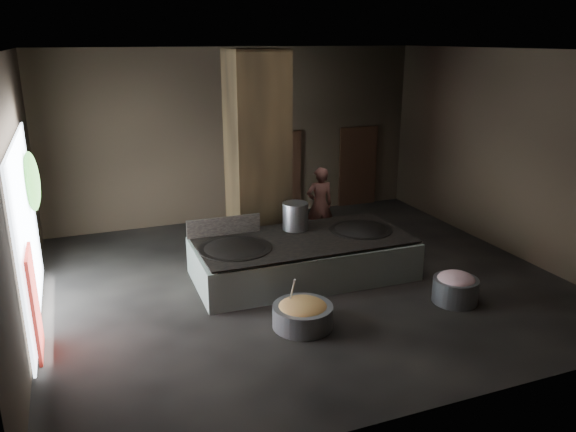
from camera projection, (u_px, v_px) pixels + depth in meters
name	position (u px, v px, depth m)	size (l,w,h in m)	color
floor	(302.00, 282.00, 11.47)	(10.00, 9.00, 0.10)	black
ceiling	(304.00, 47.00, 10.08)	(10.00, 9.00, 0.10)	black
back_wall	(237.00, 135.00, 14.82)	(10.00, 0.10, 4.50)	black
front_wall	(449.00, 252.00, 6.74)	(10.00, 0.10, 4.50)	black
left_wall	(14.00, 198.00, 9.03)	(0.10, 9.00, 4.50)	black
right_wall	(511.00, 153.00, 12.52)	(0.10, 9.00, 4.50)	black
pillar	(257.00, 155.00, 12.36)	(1.20, 1.20, 4.50)	black
hearth_platform	(303.00, 259.00, 11.52)	(4.41, 2.11, 0.77)	silver
platform_cap	(303.00, 239.00, 11.39)	(4.31, 2.07, 0.03)	black
wok_left	(235.00, 252.00, 10.86)	(1.39, 1.39, 0.38)	black
wok_left_rim	(235.00, 249.00, 10.84)	(1.42, 1.42, 0.05)	black
wok_right	(361.00, 233.00, 11.92)	(1.29, 1.29, 0.36)	black
wok_right_rim	(361.00, 230.00, 11.90)	(1.32, 1.32, 0.05)	black
stock_pot	(295.00, 216.00, 11.80)	(0.54, 0.54, 0.57)	#A0A2A7
splash_guard	(224.00, 226.00, 11.49)	(1.53, 0.06, 0.38)	black
cook	(320.00, 204.00, 13.39)	(0.66, 0.43, 1.82)	brown
veg_basin	(303.00, 316.00, 9.55)	(1.04, 1.04, 0.38)	slate
veg_fill	(303.00, 308.00, 9.50)	(0.85, 0.85, 0.26)	#9FA04D
ladle	(291.00, 295.00, 9.52)	(0.03, 0.03, 0.82)	#A0A2A7
meat_basin	(455.00, 290.00, 10.43)	(0.84, 0.84, 0.46)	slate
meat_fill	(456.00, 279.00, 10.36)	(0.69, 0.69, 0.26)	#CA7988
doorway_near	(281.00, 175.00, 15.49)	(1.18, 0.08, 2.38)	black
doorway_near_glow	(275.00, 175.00, 15.66)	(0.78, 0.04, 1.85)	#8C6647
doorway_far	(358.00, 168.00, 16.32)	(1.18, 0.08, 2.38)	black
doorway_far_glow	(355.00, 169.00, 16.39)	(0.81, 0.04, 1.91)	#8C6647
left_opening	(27.00, 231.00, 9.44)	(0.04, 4.20, 3.10)	white
pavilion_sliver	(35.00, 303.00, 8.54)	(0.05, 0.90, 1.70)	maroon
tree_silhouette	(32.00, 181.00, 10.27)	(0.28, 1.10, 1.10)	#194714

